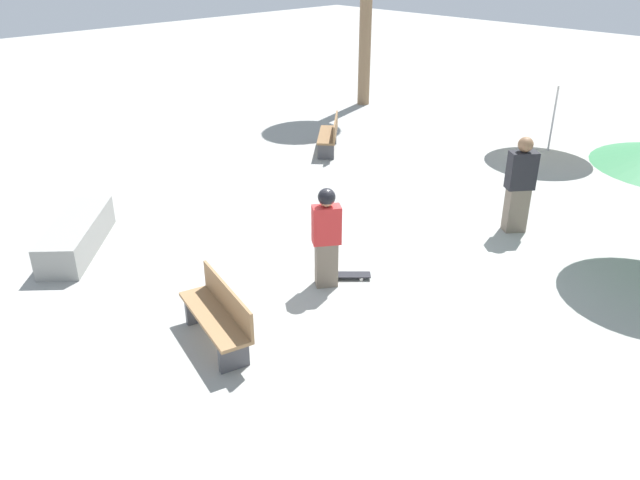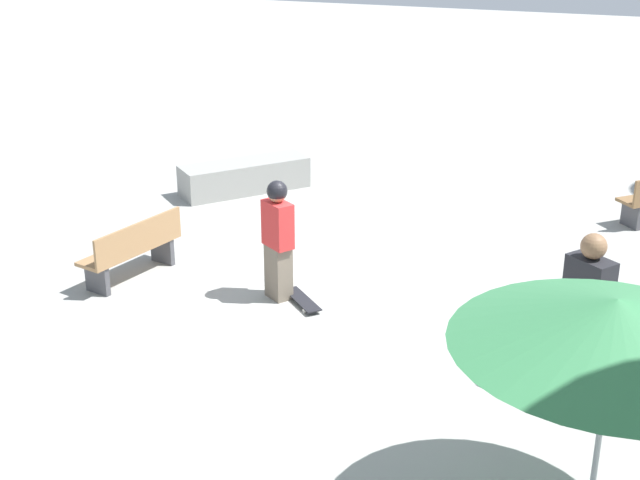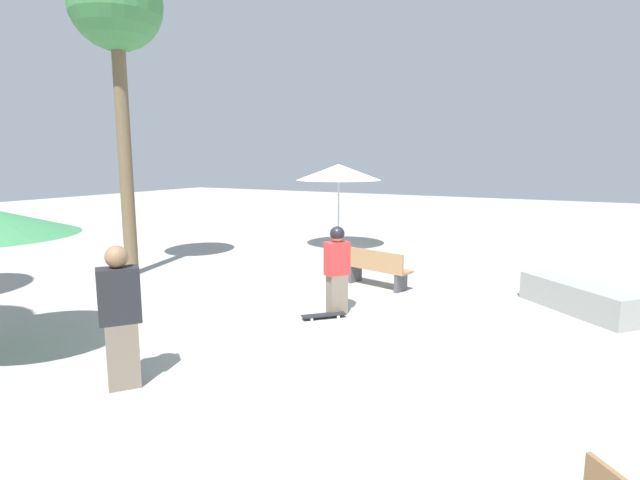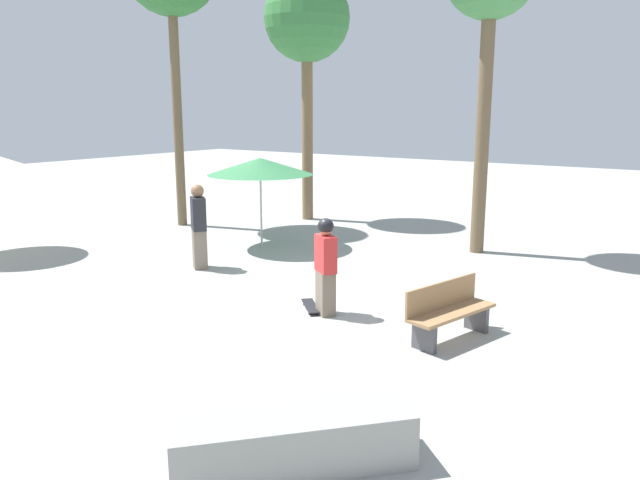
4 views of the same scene
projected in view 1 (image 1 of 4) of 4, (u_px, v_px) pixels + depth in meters
The scene contains 8 objects.
ground_plane at pixel (353, 259), 10.64m from camera, with size 60.00×60.00×0.00m, color #9E9E99.
skater_main at pixel (326, 234), 9.48m from camera, with size 0.44×0.49×1.62m.
skateboard at pixel (346, 275), 10.02m from camera, with size 0.70×0.71×0.07m.
concrete_ledge at pixel (77, 235), 10.84m from camera, with size 2.17×2.04×0.54m.
bench_near at pixel (219, 316), 8.28m from camera, with size 1.66×0.81×0.85m.
bench_far at pixel (330, 135), 15.72m from camera, with size 1.40×1.48×0.85m.
shade_umbrella_cream at pixel (562, 65), 14.99m from camera, with size 2.53×2.53×2.41m.
bystander_watching at pixel (520, 185), 11.28m from camera, with size 0.51×0.56×1.80m.
Camera 1 is at (-6.38, 6.94, 4.99)m, focal length 35.00 mm.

